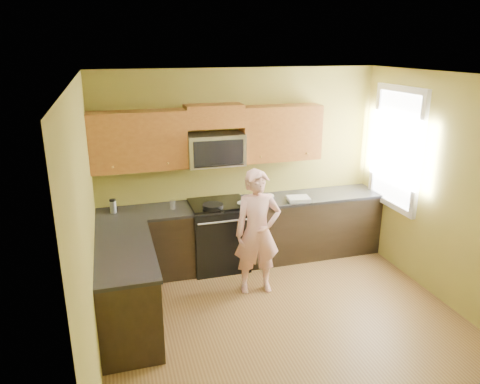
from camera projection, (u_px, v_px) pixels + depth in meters
name	position (u px, v px, depth m)	size (l,w,h in m)	color
floor	(290.00, 328.00, 5.01)	(4.00, 4.00, 0.00)	brown
ceiling	(301.00, 77.00, 4.17)	(4.00, 4.00, 0.00)	white
wall_back	(240.00, 166.00, 6.41)	(4.00, 4.00, 0.00)	olive
wall_front	(424.00, 327.00, 2.76)	(4.00, 4.00, 0.00)	olive
wall_left	(88.00, 237.00, 4.05)	(4.00, 4.00, 0.00)	olive
wall_right	(459.00, 197.00, 5.12)	(4.00, 4.00, 0.00)	olive
cabinet_back_run	(246.00, 233.00, 6.42)	(4.00, 0.60, 0.88)	black
cabinet_left_run	(127.00, 289.00, 4.96)	(0.60, 1.60, 0.88)	black
countertop_back	(246.00, 203.00, 6.27)	(4.00, 0.62, 0.04)	black
countertop_left	(124.00, 251.00, 4.82)	(0.62, 1.60, 0.04)	black
stove	(219.00, 235.00, 6.28)	(0.76, 0.65, 0.95)	black
microwave	(215.00, 165.00, 6.09)	(0.76, 0.40, 0.42)	silver
upper_cab_left	(140.00, 169.00, 5.86)	(1.22, 0.33, 0.75)	brown
upper_cab_right	(280.00, 159.00, 6.37)	(1.12, 0.33, 0.75)	brown
upper_cab_over_mw	(214.00, 116.00, 5.92)	(0.76, 0.33, 0.30)	brown
window	(397.00, 148.00, 6.12)	(0.06, 1.06, 1.66)	white
woman	(257.00, 232.00, 5.57)	(0.58, 0.38, 1.58)	#F67D7B
frying_pan	(213.00, 208.00, 5.92)	(0.27, 0.47, 0.06)	black
butter_tub	(259.00, 200.00, 6.32)	(0.12, 0.12, 0.09)	#FFFC43
toast_slice	(268.00, 199.00, 6.33)	(0.11, 0.11, 0.01)	#B27F47
napkin_a	(241.00, 203.00, 6.11)	(0.11, 0.12, 0.06)	silver
napkin_b	(270.00, 196.00, 6.39)	(0.12, 0.13, 0.07)	silver
dish_towel	(298.00, 199.00, 6.30)	(0.30, 0.24, 0.05)	white
travel_mug	(114.00, 213.00, 5.85)	(0.08, 0.08, 0.18)	silver
glass_a	(173.00, 205.00, 5.96)	(0.07, 0.07, 0.12)	silver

